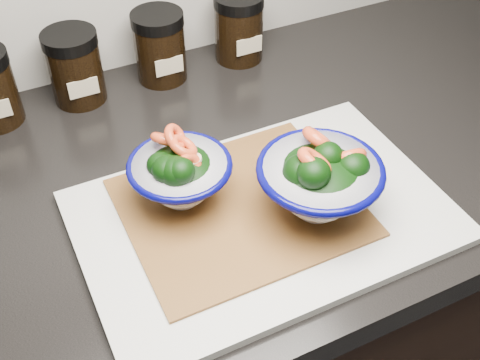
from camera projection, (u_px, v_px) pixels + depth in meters
name	position (u px, v px, depth m)	size (l,w,h in m)	color
countertop	(134.00, 205.00, 0.80)	(3.50, 0.60, 0.04)	black
cutting_board	(263.00, 216.00, 0.75)	(0.45, 0.30, 0.01)	beige
bamboo_mat	(240.00, 207.00, 0.75)	(0.28, 0.24, 0.00)	brown
bowl_left	(179.00, 174.00, 0.73)	(0.13, 0.13, 0.10)	white
bowl_right	(320.00, 180.00, 0.71)	(0.15, 0.15, 0.11)	white
spice_jar_c	(75.00, 67.00, 0.90)	(0.08, 0.08, 0.11)	black
spice_jar_d	(160.00, 46.00, 0.94)	(0.08, 0.08, 0.11)	black
spice_jar_e	(239.00, 27.00, 0.99)	(0.08, 0.08, 0.11)	black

